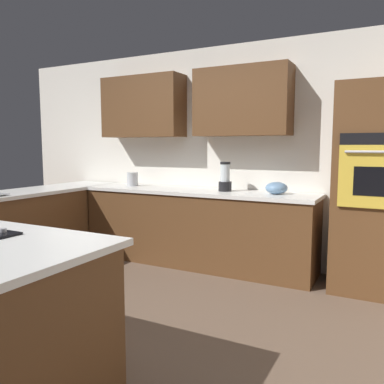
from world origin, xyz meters
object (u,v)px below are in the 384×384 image
(blender, at_px, (225,179))
(mixing_bowl, at_px, (276,188))
(wall_oven, at_px, (379,189))
(kettle, at_px, (133,179))

(blender, distance_m, mixing_bowl, 0.61)
(wall_oven, relative_size, mixing_bowl, 8.42)
(mixing_bowl, bearing_deg, kettle, 0.00)
(wall_oven, bearing_deg, kettle, -0.91)
(mixing_bowl, relative_size, kettle, 1.36)
(blender, distance_m, kettle, 1.30)
(blender, relative_size, kettle, 1.91)
(wall_oven, bearing_deg, mixing_bowl, -2.65)
(blender, height_order, mixing_bowl, blender)
(wall_oven, relative_size, blender, 5.99)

